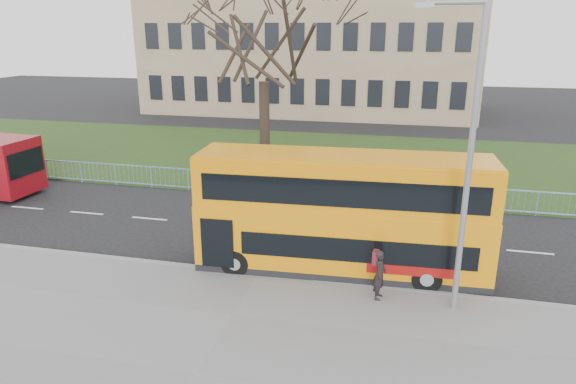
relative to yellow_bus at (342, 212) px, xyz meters
name	(u,v)px	position (x,y,z in m)	size (l,w,h in m)	color
ground	(271,257)	(-2.51, 0.51, -2.09)	(120.00, 120.00, 0.00)	black
pavement	(195,376)	(-2.51, -6.24, -2.03)	(80.00, 10.50, 0.12)	slate
kerb	(259,275)	(-2.51, -1.04, -2.02)	(80.00, 0.20, 0.14)	gray
grass_verge	(331,159)	(-2.51, 14.81, -2.05)	(80.00, 15.40, 0.08)	#243B15
guard_railing	(307,188)	(-2.51, 7.11, -1.54)	(40.00, 0.12, 1.10)	#77A5D5
bare_tree	(264,63)	(-5.51, 10.51, 3.90)	(8.28, 8.28, 11.83)	black
civic_building	(314,35)	(-7.51, 35.51, 4.91)	(30.00, 15.00, 14.00)	#857354
yellow_bus	(342,212)	(0.00, 0.00, 0.00)	(9.39, 2.68, 3.89)	orange
pedestrian	(380,275)	(1.37, -1.76, -1.21)	(0.55, 0.36, 1.52)	black
street_lamp	(466,153)	(3.38, -1.82, 2.54)	(1.74, 0.27, 8.22)	gray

